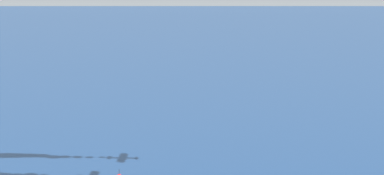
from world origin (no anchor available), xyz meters
The scene contains 0 objects.
Camera 1 is at (103.40, -59.49, 39.65)m, focal length 66.91 mm.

